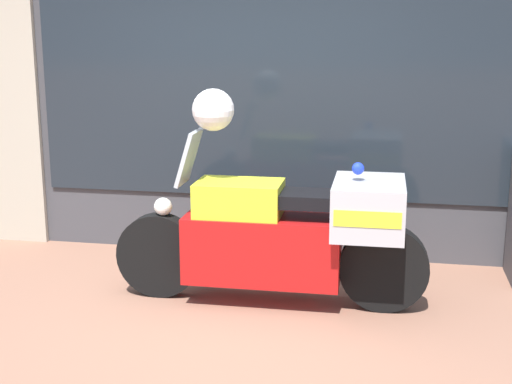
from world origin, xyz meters
name	(u,v)px	position (x,y,z in m)	size (l,w,h in m)	color
ground_plane	(207,331)	(0.00, 0.00, 0.00)	(60.00, 60.00, 0.00)	#8E604C
shop_building	(218,61)	(-0.38, 2.00, 1.75)	(5.82, 0.55, 3.49)	#424247
window_display	(296,198)	(0.34, 2.03, 0.48)	(4.54, 0.30, 2.05)	slate
paramedic_motorcycle	(288,232)	(0.47, 0.62, 0.56)	(2.38, 0.72, 1.31)	black
white_helmet	(213,110)	(-0.09, 0.61, 1.47)	(0.31, 0.31, 0.31)	white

